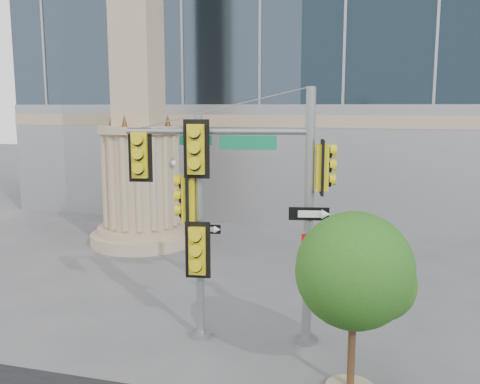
# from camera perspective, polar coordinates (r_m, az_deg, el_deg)

# --- Properties ---
(ground) EXTENTS (120.00, 120.00, 0.00)m
(ground) POSITION_cam_1_polar(r_m,az_deg,el_deg) (13.74, -4.04, -16.37)
(ground) COLOR #545456
(ground) RESTS_ON ground
(monument) EXTENTS (4.40, 4.40, 16.60)m
(monument) POSITION_cam_1_polar(r_m,az_deg,el_deg) (23.06, -10.73, 8.00)
(monument) COLOR tan
(monument) RESTS_ON ground
(main_signal_pole) EXTENTS (4.90, 1.39, 6.37)m
(main_signal_pole) POSITION_cam_1_polar(r_m,az_deg,el_deg) (13.03, 2.33, 0.46)
(main_signal_pole) COLOR slate
(main_signal_pole) RESTS_ON ground
(secondary_signal_pole) EXTENTS (1.03, 0.75, 5.69)m
(secondary_signal_pole) POSITION_cam_1_polar(r_m,az_deg,el_deg) (13.27, -4.72, -2.06)
(secondary_signal_pole) COLOR slate
(secondary_signal_pole) RESTS_ON ground
(street_tree) EXTENTS (2.46, 2.40, 3.83)m
(street_tree) POSITION_cam_1_polar(r_m,az_deg,el_deg) (11.20, 12.32, -8.69)
(street_tree) COLOR tan
(street_tree) RESTS_ON ground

